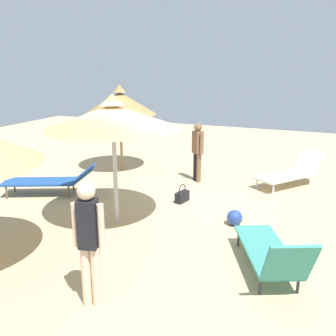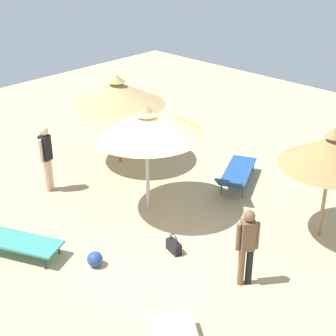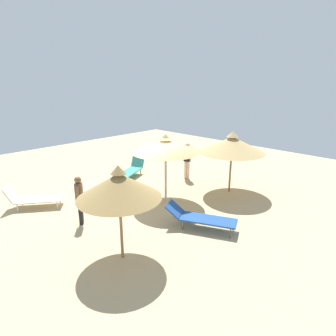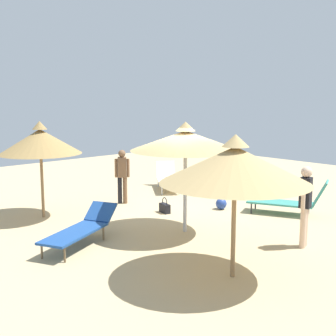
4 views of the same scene
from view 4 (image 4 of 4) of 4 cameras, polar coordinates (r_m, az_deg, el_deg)
The scene contains 11 objects.
ground at distance 11.75m, azimuth 1.40°, elevation -7.05°, with size 24.00×24.00×0.10m, color tan.
parasol_umbrella_far_left at distance 10.49m, azimuth 2.23°, elevation 3.50°, with size 2.59×2.59×2.64m.
parasol_umbrella_center at distance 12.27m, azimuth -15.90°, elevation 3.27°, with size 2.15×2.15×2.58m.
parasol_umbrella_near_right at distance 7.88m, azimuth 8.50°, elevation 0.42°, with size 2.66×2.66×2.58m.
lounge_chair_front at distance 12.76m, azimuth 15.38°, elevation -3.97°, with size 2.19×1.46×1.00m.
lounge_chair_edge at distance 15.68m, azimuth -0.05°, elevation -1.33°, with size 1.97×1.71×0.88m.
lounge_chair_near_left at distance 10.04m, azimuth -11.00°, elevation -7.50°, with size 1.53×2.30×0.73m.
person_standing_back at distance 10.02m, azimuth 17.01°, elevation -4.08°, with size 0.27×0.42×1.76m.
person_standing_far_right at distance 13.56m, azimuth -5.83°, elevation -0.68°, with size 0.33×0.37×1.63m.
handbag at distance 12.57m, azimuth -0.42°, elevation -5.05°, with size 0.42×0.26×0.44m.
beach_ball at distance 13.03m, azimuth 6.76°, elevation -4.53°, with size 0.32×0.32×0.32m, color navy.
Camera 4 is at (-8.05, 7.90, 3.24)m, focal length 48.05 mm.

